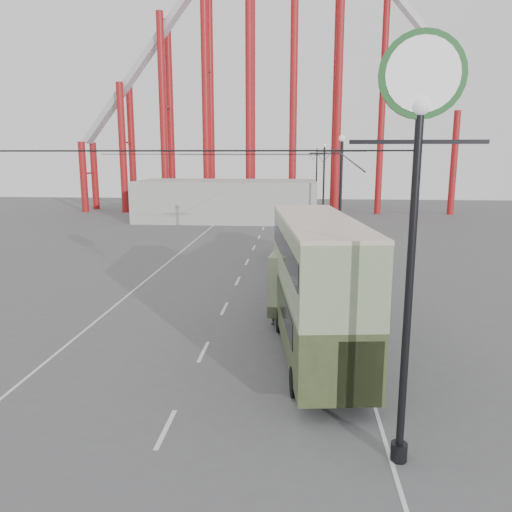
# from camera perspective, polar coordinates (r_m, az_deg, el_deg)

# --- Properties ---
(ground) EXTENTS (160.00, 160.00, 0.00)m
(ground) POSITION_cam_1_polar(r_m,az_deg,el_deg) (17.44, -5.21, -15.91)
(ground) COLOR #515154
(ground) RESTS_ON ground
(road_markings) EXTENTS (12.52, 120.00, 0.01)m
(road_markings) POSITION_cam_1_polar(r_m,az_deg,el_deg) (36.04, -1.18, -1.43)
(road_markings) COLOR silver
(road_markings) RESTS_ON ground
(lamp_post_near) EXTENTS (3.20, 0.44, 10.80)m
(lamp_post_near) POSITION_cam_1_polar(r_m,az_deg,el_deg) (12.57, 17.93, 10.30)
(lamp_post_near) COLOR black
(lamp_post_near) RESTS_ON ground
(lamp_post_mid) EXTENTS (3.20, 0.44, 9.32)m
(lamp_post_mid) POSITION_cam_1_polar(r_m,az_deg,el_deg) (33.53, 9.58, 5.55)
(lamp_post_mid) COLOR black
(lamp_post_mid) RESTS_ON ground
(lamp_post_far) EXTENTS (3.20, 0.44, 9.32)m
(lamp_post_far) POSITION_cam_1_polar(r_m,az_deg,el_deg) (55.42, 7.73, 7.84)
(lamp_post_far) COLOR black
(lamp_post_far) RESTS_ON ground
(lamp_post_distant) EXTENTS (3.20, 0.44, 9.32)m
(lamp_post_distant) POSITION_cam_1_polar(r_m,az_deg,el_deg) (77.38, 6.92, 8.82)
(lamp_post_distant) COLOR black
(lamp_post_distant) RESTS_ON ground
(roller_coaster) EXTENTS (52.95, 5.00, 55.48)m
(roller_coaster) POSITION_cam_1_polar(r_m,az_deg,el_deg) (73.87, 0.61, 23.02)
(roller_coaster) COLOR maroon
(roller_coaster) RESTS_ON ground
(fairground_shed) EXTENTS (22.00, 10.00, 5.00)m
(fairground_shed) POSITION_cam_1_polar(r_m,az_deg,el_deg) (63.11, -3.29, 6.35)
(fairground_shed) COLOR #ACACA7
(fairground_shed) RESTS_ON ground
(double_decker_bus) EXTENTS (3.85, 10.75, 5.64)m
(double_decker_bus) POSITION_cam_1_polar(r_m,az_deg,el_deg) (19.70, 6.96, -2.87)
(double_decker_bus) COLOR #333D20
(double_decker_bus) RESTS_ON ground
(single_decker_green) EXTENTS (4.17, 12.54, 3.48)m
(single_decker_green) POSITION_cam_1_polar(r_m,az_deg,el_deg) (28.57, 6.20, -0.86)
(single_decker_green) COLOR gray
(single_decker_green) RESTS_ON ground
(single_decker_cream) EXTENTS (3.67, 9.71, 2.95)m
(single_decker_cream) POSITION_cam_1_polar(r_m,az_deg,el_deg) (37.81, 5.32, 1.69)
(single_decker_cream) COLOR beige
(single_decker_cream) RESTS_ON ground
(pedestrian) EXTENTS (0.73, 0.71, 1.69)m
(pedestrian) POSITION_cam_1_polar(r_m,az_deg,el_deg) (24.10, 2.20, -5.86)
(pedestrian) COLOR black
(pedestrian) RESTS_ON ground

